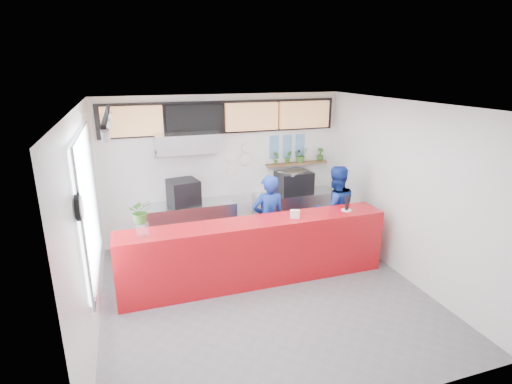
{
  "coord_description": "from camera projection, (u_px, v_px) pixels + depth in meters",
  "views": [
    {
      "loc": [
        -1.91,
        -5.37,
        3.5
      ],
      "look_at": [
        0.1,
        0.7,
        1.5
      ],
      "focal_mm": 28.0,
      "sensor_mm": 36.0,
      "label": 1
    }
  ],
  "objects": [
    {
      "name": "dec_plate_b",
      "position": [
        245.0,
        160.0,
        8.36
      ],
      "size": [
        0.24,
        0.03,
        0.24
      ],
      "primitive_type": "cylinder",
      "rotation": [
        1.57,
        0.0,
        0.0
      ],
      "color": "silver",
      "rests_on": "wall_back"
    },
    {
      "name": "wall_right",
      "position": [
        403.0,
        190.0,
        6.79
      ],
      "size": [
        0.0,
        5.0,
        5.0
      ],
      "primitive_type": "plane",
      "rotation": [
        1.57,
        0.0,
        -1.57
      ],
      "color": "white",
      "rests_on": "ground"
    },
    {
      "name": "extraction_hood",
      "position": [
        187.0,
        142.0,
        7.55
      ],
      "size": [
        1.2,
        0.7,
        0.35
      ],
      "primitive_type": "cube",
      "color": "#B2B5BA",
      "rests_on": "ceiling"
    },
    {
      "name": "staff_center",
      "position": [
        268.0,
        220.0,
        7.26
      ],
      "size": [
        0.62,
        0.41,
        1.7
      ],
      "primitive_type": "imported",
      "rotation": [
        0.0,
        0.0,
        3.13
      ],
      "color": "navy",
      "rests_on": "ground"
    },
    {
      "name": "prep_bench",
      "position": [
        191.0,
        224.0,
        8.1
      ],
      "size": [
        1.8,
        0.6,
        0.9
      ],
      "primitive_type": "cube",
      "color": "#B2B5BA",
      "rests_on": "ground"
    },
    {
      "name": "ceiling",
      "position": [
        265.0,
        105.0,
        5.59
      ],
      "size": [
        5.0,
        5.0,
        0.0
      ],
      "primitive_type": "plane",
      "rotation": [
        3.14,
        0.0,
        0.0
      ],
      "color": "silver"
    },
    {
      "name": "espresso_tray",
      "position": [
        294.0,
        172.0,
        8.5
      ],
      "size": [
        0.7,
        0.61,
        0.05
      ],
      "primitive_type": "cube",
      "rotation": [
        0.0,
        0.0,
        0.4
      ],
      "color": "#B3B7BB",
      "rests_on": "espresso_machine"
    },
    {
      "name": "herb_a",
      "position": [
        276.0,
        158.0,
        8.5
      ],
      "size": [
        0.17,
        0.14,
        0.28
      ],
      "primitive_type": "imported",
      "rotation": [
        0.0,
        0.0,
        0.35
      ],
      "color": "#376623",
      "rests_on": "herb_shelf"
    },
    {
      "name": "herb_c",
      "position": [
        301.0,
        155.0,
        8.66
      ],
      "size": [
        0.31,
        0.27,
        0.34
      ],
      "primitive_type": "imported",
      "rotation": [
        0.0,
        0.0,
        0.01
      ],
      "color": "#376623",
      "rests_on": "herb_shelf"
    },
    {
      "name": "basil_vase",
      "position": [
        141.0,
        211.0,
        5.8
      ],
      "size": [
        0.35,
        0.31,
        0.37
      ],
      "primitive_type": "imported",
      "rotation": [
        0.0,
        0.0,
        0.06
      ],
      "color": "#376623",
      "rests_on": "glass_vase"
    },
    {
      "name": "photo_frame_c",
      "position": [
        300.0,
        140.0,
        8.64
      ],
      "size": [
        0.2,
        0.02,
        0.25
      ],
      "primitive_type": "cube",
      "color": "#598CBF",
      "rests_on": "wall_back"
    },
    {
      "name": "dec_plate_d",
      "position": [
        248.0,
        148.0,
        8.3
      ],
      "size": [
        0.24,
        0.03,
        0.24
      ],
      "primitive_type": "cylinder",
      "rotation": [
        1.57,
        0.0,
        0.0
      ],
      "color": "silver",
      "rests_on": "wall_back"
    },
    {
      "name": "menu_board_mid_left",
      "position": [
        195.0,
        119.0,
        7.7
      ],
      "size": [
        1.1,
        0.1,
        0.55
      ],
      "primitive_type": "cube",
      "color": "black",
      "rests_on": "wall_back"
    },
    {
      "name": "photo_frame_b",
      "position": [
        287.0,
        141.0,
        8.55
      ],
      "size": [
        0.2,
        0.02,
        0.25
      ],
      "primitive_type": "cube",
      "color": "#598CBF",
      "rests_on": "wall_back"
    },
    {
      "name": "photo_frame_a",
      "position": [
        274.0,
        141.0,
        8.46
      ],
      "size": [
        0.2,
        0.02,
        0.25
      ],
      "primitive_type": "cube",
      "color": "#598CBF",
      "rests_on": "wall_back"
    },
    {
      "name": "photo_frame_d",
      "position": [
        274.0,
        153.0,
        8.54
      ],
      "size": [
        0.2,
        0.02,
        0.25
      ],
      "primitive_type": "cube",
      "color": "#598CBF",
      "rests_on": "wall_back"
    },
    {
      "name": "dec_plate_a",
      "position": [
        231.0,
        156.0,
        8.24
      ],
      "size": [
        0.24,
        0.03,
        0.24
      ],
      "primitive_type": "cylinder",
      "rotation": [
        1.57,
        0.0,
        0.0
      ],
      "color": "silver",
      "rests_on": "wall_back"
    },
    {
      "name": "window_pane",
      "position": [
        89.0,
        204.0,
        5.51
      ],
      "size": [
        0.04,
        2.2,
        1.9
      ],
      "primitive_type": "cube",
      "color": "silver",
      "rests_on": "wall_left"
    },
    {
      "name": "wall_clock_rim",
      "position": [
        78.0,
        208.0,
        4.32
      ],
      "size": [
        0.05,
        0.3,
        0.3
      ],
      "primitive_type": "cylinder",
      "rotation": [
        0.0,
        1.57,
        0.0
      ],
      "color": "black",
      "rests_on": "wall_left"
    },
    {
      "name": "glass_vase",
      "position": [
        142.0,
        230.0,
        5.89
      ],
      "size": [
        0.24,
        0.24,
        0.22
      ],
      "primitive_type": "cylinder",
      "rotation": [
        0.0,
        0.0,
        0.44
      ],
      "color": "silver",
      "rests_on": "service_counter"
    },
    {
      "name": "wall_left",
      "position": [
        87.0,
        225.0,
        5.29
      ],
      "size": [
        0.0,
        5.0,
        5.0
      ],
      "primitive_type": "plane",
      "rotation": [
        1.57,
        0.0,
        1.57
      ],
      "color": "white",
      "rests_on": "ground"
    },
    {
      "name": "herb_b",
      "position": [
        288.0,
        157.0,
        8.58
      ],
      "size": [
        0.18,
        0.15,
        0.28
      ],
      "primitive_type": "imported",
      "rotation": [
        0.0,
        0.0,
        -0.21
      ],
      "color": "#376623",
      "rests_on": "herb_shelf"
    },
    {
      "name": "track_rail",
      "position": [
        106.0,
        114.0,
        4.98
      ],
      "size": [
        0.05,
        2.4,
        0.04
      ],
      "primitive_type": "cube",
      "color": "black",
      "rests_on": "ceiling"
    },
    {
      "name": "window_frame",
      "position": [
        90.0,
        204.0,
        5.51
      ],
      "size": [
        0.03,
        2.3,
        2.0
      ],
      "primitive_type": "cube",
      "color": "#B2B5BA",
      "rests_on": "wall_left"
    },
    {
      "name": "wall_back",
      "position": [
        224.0,
        168.0,
        8.3
      ],
      "size": [
        5.0,
        0.0,
        5.0
      ],
      "primitive_type": "plane",
      "rotation": [
        1.57,
        0.0,
        0.0
      ],
      "color": "white",
      "rests_on": "ground"
    },
    {
      "name": "menu_board_far_right",
      "position": [
        304.0,
        115.0,
        8.4
      ],
      "size": [
        1.1,
        0.1,
        0.55
      ],
      "primitive_type": "cube",
      "color": "tan",
      "rests_on": "wall_back"
    },
    {
      "name": "floor",
      "position": [
        264.0,
        293.0,
        6.48
      ],
      "size": [
        5.0,
        5.0,
        0.0
      ],
      "primitive_type": "plane",
      "color": "slate",
      "rests_on": "ground"
    },
    {
      "name": "service_counter",
      "position": [
        256.0,
        252.0,
        6.68
      ],
      "size": [
        4.5,
        0.6,
        1.1
      ],
      "primitive_type": "cube",
      "color": "red",
      "rests_on": "ground"
    },
    {
      "name": "white_plate",
      "position": [
        346.0,
        210.0,
        7.0
      ],
      "size": [
        0.22,
        0.22,
        0.01
      ],
      "primitive_type": "cylinder",
      "rotation": [
        0.0,
        0.0,
        -0.25
      ],
      "color": "white",
      "rests_on": "service_counter"
    },
    {
      "name": "menu_board_mid_right",
      "position": [
        252.0,
        117.0,
        8.05
      ],
      "size": [
        1.1,
        0.1,
        0.55
      ],
      "primitive_type": "cube",
      "color": "tan",
      "rests_on": "wall_back"
    },
    {
      "name": "dec_plate_c",
      "position": [
        232.0,
        170.0,
        8.33
      ],
      "size": [
        0.24,
        0.03,
        0.24
      ],
      "primitive_type": "cylinder",
      "rotation": [
        1.57,
        0.0,
        0.0
      ],
      "color": "silver",
      "rests_on": "wall_back"
    },
    {
      "name": "menu_board_far_left",
      "position": [
        132.0,
        121.0,
        7.35
      ],
      "size": [
        1.1,
        0.1,
        0.55
      ],
      "primitive_type": "cube",
      "color": "tan",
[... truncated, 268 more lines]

